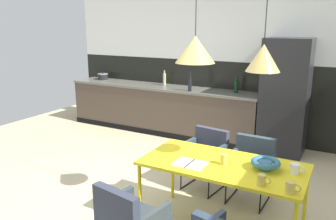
{
  "coord_description": "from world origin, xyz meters",
  "views": [
    {
      "loc": [
        1.81,
        -2.87,
        2.02
      ],
      "look_at": [
        -0.28,
        0.93,
        0.92
      ],
      "focal_mm": 36.24,
      "sensor_mm": 36.0,
      "label": 1
    }
  ],
  "objects_px": {
    "open_book": "(190,164)",
    "cooking_pot": "(103,77)",
    "bottle_oil_tall": "(190,83)",
    "mug_tall_blue": "(291,188)",
    "dining_table": "(223,168)",
    "bottle_spice_small": "(236,86)",
    "refrigerator_column": "(285,97)",
    "pendant_lamp_over_table_far": "(263,58)",
    "mug_white_ceramic": "(225,159)",
    "pendant_lamp_over_table_near": "(195,49)",
    "bottle_wine_green": "(164,79)",
    "armchair_far_side": "(206,150)",
    "mug_glass_clear": "(295,169)",
    "armchair_head_of_table": "(127,215)",
    "armchair_corner_seat": "(252,161)",
    "mug_dark_espresso": "(262,180)",
    "fruit_bowl": "(266,163)"
  },
  "relations": [
    {
      "from": "refrigerator_column",
      "to": "armchair_head_of_table",
      "type": "distance_m",
      "value": 3.52
    },
    {
      "from": "mug_tall_blue",
      "to": "mug_glass_clear",
      "type": "height_order",
      "value": "mug_tall_blue"
    },
    {
      "from": "refrigerator_column",
      "to": "dining_table",
      "type": "height_order",
      "value": "refrigerator_column"
    },
    {
      "from": "mug_tall_blue",
      "to": "pendant_lamp_over_table_near",
      "type": "height_order",
      "value": "pendant_lamp_over_table_near"
    },
    {
      "from": "refrigerator_column",
      "to": "open_book",
      "type": "distance_m",
      "value": 2.76
    },
    {
      "from": "dining_table",
      "to": "mug_tall_blue",
      "type": "bearing_deg",
      "value": -25.02
    },
    {
      "from": "open_book",
      "to": "mug_white_ceramic",
      "type": "xyz_separation_m",
      "value": [
        0.29,
        0.15,
        0.05
      ]
    },
    {
      "from": "bottle_wine_green",
      "to": "bottle_oil_tall",
      "type": "bearing_deg",
      "value": -24.8
    },
    {
      "from": "cooking_pot",
      "to": "armchair_corner_seat",
      "type": "bearing_deg",
      "value": -26.87
    },
    {
      "from": "armchair_far_side",
      "to": "pendant_lamp_over_table_near",
      "type": "distance_m",
      "value": 1.55
    },
    {
      "from": "mug_white_ceramic",
      "to": "pendant_lamp_over_table_near",
      "type": "height_order",
      "value": "pendant_lamp_over_table_near"
    },
    {
      "from": "refrigerator_column",
      "to": "cooking_pot",
      "type": "height_order",
      "value": "refrigerator_column"
    },
    {
      "from": "dining_table",
      "to": "bottle_spice_small",
      "type": "xyz_separation_m",
      "value": [
        -0.72,
        2.61,
        0.33
      ]
    },
    {
      "from": "armchair_far_side",
      "to": "armchair_head_of_table",
      "type": "distance_m",
      "value": 1.7
    },
    {
      "from": "dining_table",
      "to": "fruit_bowl",
      "type": "bearing_deg",
      "value": 7.28
    },
    {
      "from": "armchair_corner_seat",
      "to": "armchair_head_of_table",
      "type": "xyz_separation_m",
      "value": [
        -0.58,
        -1.65,
        0.01
      ]
    },
    {
      "from": "pendant_lamp_over_table_far",
      "to": "armchair_head_of_table",
      "type": "bearing_deg",
      "value": -131.18
    },
    {
      "from": "armchair_corner_seat",
      "to": "mug_white_ceramic",
      "type": "relative_size",
      "value": 6.24
    },
    {
      "from": "bottle_spice_small",
      "to": "bottle_wine_green",
      "type": "distance_m",
      "value": 1.44
    },
    {
      "from": "open_book",
      "to": "mug_dark_espresso",
      "type": "relative_size",
      "value": 2.57
    },
    {
      "from": "refrigerator_column",
      "to": "bottle_wine_green",
      "type": "relative_size",
      "value": 6.33
    },
    {
      "from": "armchair_corner_seat",
      "to": "bottle_spice_small",
      "type": "xyz_separation_m",
      "value": [
        -0.8,
        1.85,
        0.52
      ]
    },
    {
      "from": "fruit_bowl",
      "to": "pendant_lamp_over_table_far",
      "type": "xyz_separation_m",
      "value": [
        -0.08,
        -0.02,
        0.96
      ]
    },
    {
      "from": "mug_glass_clear",
      "to": "cooking_pot",
      "type": "distance_m",
      "value": 4.98
    },
    {
      "from": "mug_tall_blue",
      "to": "bottle_oil_tall",
      "type": "bearing_deg",
      "value": 128.74
    },
    {
      "from": "bottle_oil_tall",
      "to": "mug_tall_blue",
      "type": "bearing_deg",
      "value": -51.26
    },
    {
      "from": "fruit_bowl",
      "to": "mug_glass_clear",
      "type": "relative_size",
      "value": 2.09
    },
    {
      "from": "bottle_wine_green",
      "to": "pendant_lamp_over_table_far",
      "type": "xyz_separation_m",
      "value": [
        2.46,
        -2.64,
        0.73
      ]
    },
    {
      "from": "refrigerator_column",
      "to": "pendant_lamp_over_table_far",
      "type": "distance_m",
      "value": 2.66
    },
    {
      "from": "bottle_oil_tall",
      "to": "pendant_lamp_over_table_far",
      "type": "distance_m",
      "value": 3.01
    },
    {
      "from": "pendant_lamp_over_table_near",
      "to": "bottle_oil_tall",
      "type": "bearing_deg",
      "value": 116.04
    },
    {
      "from": "pendant_lamp_over_table_near",
      "to": "dining_table",
      "type": "bearing_deg",
      "value": 2.3
    },
    {
      "from": "refrigerator_column",
      "to": "pendant_lamp_over_table_far",
      "type": "bearing_deg",
      "value": -85.16
    },
    {
      "from": "mug_tall_blue",
      "to": "cooking_pot",
      "type": "relative_size",
      "value": 0.57
    },
    {
      "from": "armchair_head_of_table",
      "to": "bottle_wine_green",
      "type": "bearing_deg",
      "value": 124.5
    },
    {
      "from": "pendant_lamp_over_table_far",
      "to": "refrigerator_column",
      "type": "bearing_deg",
      "value": 94.84
    },
    {
      "from": "mug_glass_clear",
      "to": "bottle_wine_green",
      "type": "relative_size",
      "value": 0.45
    },
    {
      "from": "open_book",
      "to": "cooking_pot",
      "type": "relative_size",
      "value": 1.36
    },
    {
      "from": "armchair_far_side",
      "to": "pendant_lamp_over_table_near",
      "type": "relative_size",
      "value": 0.71
    },
    {
      "from": "armchair_head_of_table",
      "to": "mug_white_ceramic",
      "type": "relative_size",
      "value": 6.4
    },
    {
      "from": "refrigerator_column",
      "to": "mug_white_ceramic",
      "type": "xyz_separation_m",
      "value": [
        -0.07,
        -2.57,
        -0.14
      ]
    },
    {
      "from": "pendant_lamp_over_table_near",
      "to": "pendant_lamp_over_table_far",
      "type": "xyz_separation_m",
      "value": [
        0.62,
        0.04,
        -0.05
      ]
    },
    {
      "from": "mug_dark_espresso",
      "to": "bottle_oil_tall",
      "type": "bearing_deg",
      "value": 125.84
    },
    {
      "from": "dining_table",
      "to": "cooking_pot",
      "type": "distance_m",
      "value": 4.5
    },
    {
      "from": "bottle_oil_tall",
      "to": "fruit_bowl",
      "type": "bearing_deg",
      "value": -51.13
    },
    {
      "from": "armchair_far_side",
      "to": "armchair_head_of_table",
      "type": "xyz_separation_m",
      "value": [
        0.01,
        -1.7,
        -0.0
      ]
    },
    {
      "from": "refrigerator_column",
      "to": "armchair_corner_seat",
      "type": "relative_size",
      "value": 2.44
    },
    {
      "from": "bottle_oil_tall",
      "to": "pendant_lamp_over_table_near",
      "type": "relative_size",
      "value": 0.33
    },
    {
      "from": "refrigerator_column",
      "to": "pendant_lamp_over_table_near",
      "type": "height_order",
      "value": "pendant_lamp_over_table_near"
    },
    {
      "from": "refrigerator_column",
      "to": "armchair_far_side",
      "type": "distance_m",
      "value": 1.88
    }
  ]
}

